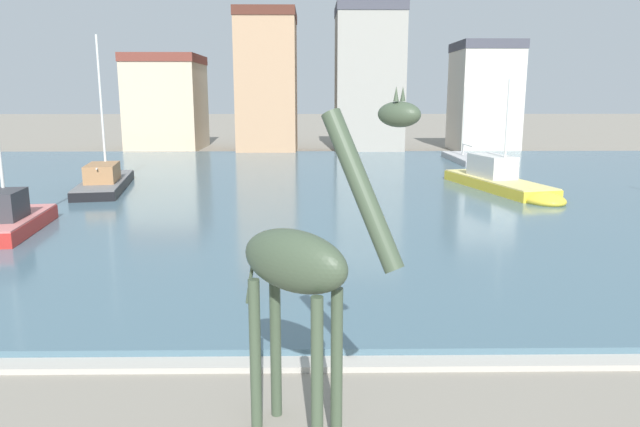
# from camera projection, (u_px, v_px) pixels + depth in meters

# --- Properties ---
(harbor_water) EXTENTS (81.71, 40.74, 0.26)m
(harbor_water) POSITION_uv_depth(u_px,v_px,m) (325.00, 190.00, 31.64)
(harbor_water) COLOR #476675
(harbor_water) RESTS_ON ground
(quay_edge_coping) EXTENTS (81.71, 0.50, 0.12)m
(quay_edge_coping) POSITION_uv_depth(u_px,v_px,m) (347.00, 364.00, 11.46)
(quay_edge_coping) COLOR #ADA89E
(quay_edge_coping) RESTS_ON ground
(giraffe_statue) EXTENTS (2.63, 2.28, 5.34)m
(giraffe_statue) POSITION_uv_depth(u_px,v_px,m) (302.00, 269.00, 8.58)
(giraffe_statue) COLOR #3D4C38
(giraffe_statue) RESTS_ON ground
(sailboat_grey) EXTENTS (1.89, 8.36, 5.76)m
(sailboat_grey) POSITION_uv_depth(u_px,v_px,m) (462.00, 159.00, 44.60)
(sailboat_grey) COLOR #939399
(sailboat_grey) RESTS_ON ground
(sailboat_black) EXTENTS (3.60, 9.43, 8.24)m
(sailboat_black) POSITION_uv_depth(u_px,v_px,m) (107.00, 182.00, 31.74)
(sailboat_black) COLOR black
(sailboat_black) RESTS_ON ground
(sailboat_yellow) EXTENTS (4.15, 9.55, 5.97)m
(sailboat_yellow) POSITION_uv_depth(u_px,v_px,m) (502.00, 183.00, 30.61)
(sailboat_yellow) COLOR gold
(sailboat_yellow) RESTS_ON ground
(sailboat_red) EXTENTS (3.00, 6.10, 6.90)m
(sailboat_red) POSITION_uv_depth(u_px,v_px,m) (7.00, 221.00, 21.74)
(sailboat_red) COLOR red
(sailboat_red) RESTS_ON ground
(townhouse_narrow_midrow) EXTENTS (6.70, 7.82, 8.81)m
(townhouse_narrow_midrow) POSITION_uv_depth(u_px,v_px,m) (167.00, 102.00, 55.98)
(townhouse_narrow_midrow) COLOR #C6B293
(townhouse_narrow_midrow) RESTS_ON ground
(townhouse_corner_house) EXTENTS (5.23, 7.47, 12.36)m
(townhouse_corner_house) POSITION_uv_depth(u_px,v_px,m) (268.00, 83.00, 52.57)
(townhouse_corner_house) COLOR tan
(townhouse_corner_house) RESTS_ON ground
(townhouse_tall_gabled) EXTENTS (6.02, 6.30, 12.85)m
(townhouse_tall_gabled) POSITION_uv_depth(u_px,v_px,m) (369.00, 80.00, 52.63)
(townhouse_tall_gabled) COLOR gray
(townhouse_tall_gabled) RESTS_ON ground
(townhouse_wide_warehouse) EXTENTS (5.46, 6.48, 9.83)m
(townhouse_wide_warehouse) POSITION_uv_depth(u_px,v_px,m) (484.00, 97.00, 53.78)
(townhouse_wide_warehouse) COLOR beige
(townhouse_wide_warehouse) RESTS_ON ground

